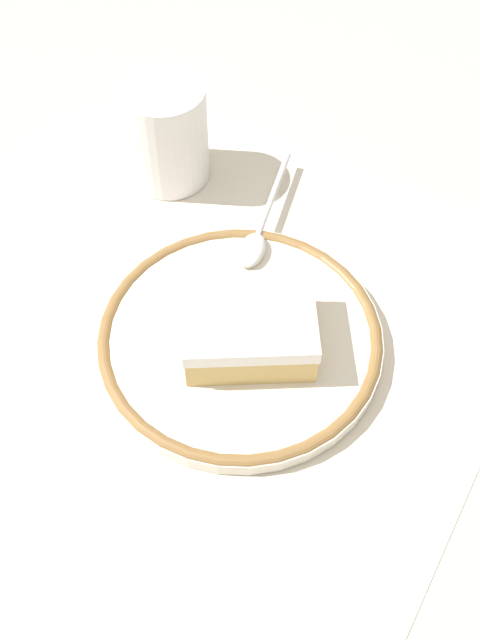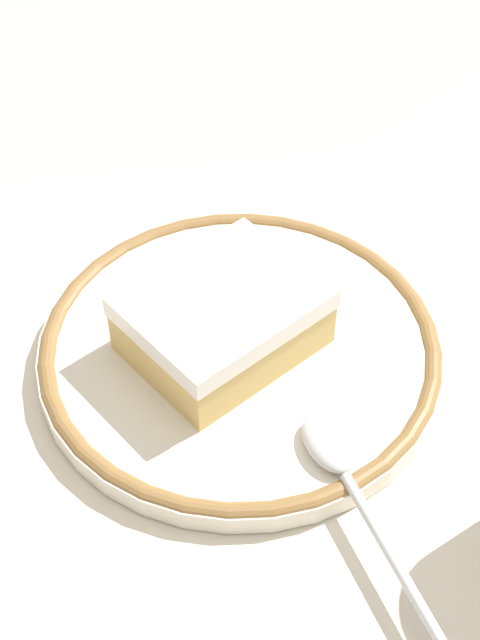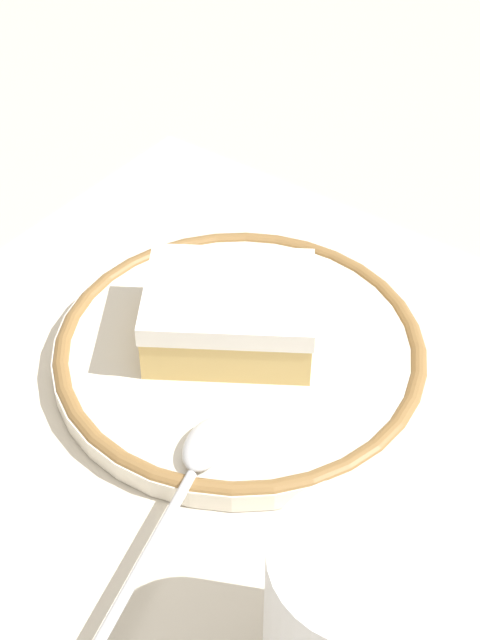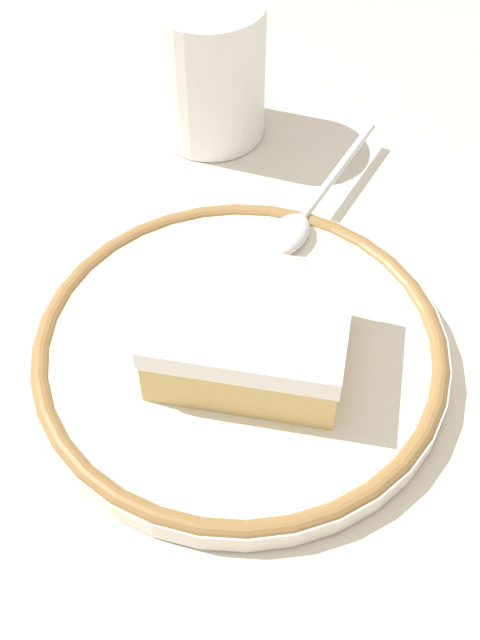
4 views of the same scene
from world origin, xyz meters
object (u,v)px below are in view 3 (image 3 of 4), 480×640
Objects in this scene: cup at (353,630)px; spoon at (193,469)px; cake_slice at (229,313)px; plate at (240,350)px.

spoon is at bearing -109.34° from cup.
cake_slice is 0.87× the size of spoon.
cup is (0.13, 0.16, 0.03)m from plate.
plate is at bearing 77.72° from cake_slice.
plate is 0.03m from cake_slice.
plate is 2.35× the size of cup.
spoon is 1.51× the size of cup.
plate is 1.79× the size of cake_slice.
plate is 1.56× the size of spoon.
spoon is at bearing 22.01° from plate.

